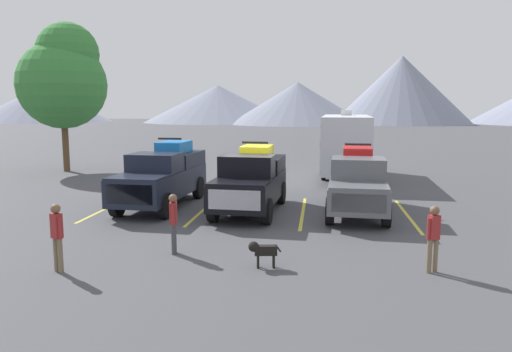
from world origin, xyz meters
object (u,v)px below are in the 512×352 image
Objects in this scene: pickup_truck_b at (251,180)px; person_c at (173,220)px; person_b at (57,233)px; dog at (261,250)px; pickup_truck_c at (357,181)px; person_a at (433,234)px; pickup_truck_a at (163,175)px; camper_trailer_a at (346,143)px.

pickup_truck_b reaches higher than person_c.
person_c is (2.32, 1.77, -0.02)m from person_b.
person_b reaches higher than dog.
pickup_truck_c is 7.30m from dog.
pickup_truck_c reaches higher than person_a.
person_a is at bearing 2.55° from dog.
camper_trailer_a is (7.58, 8.41, 0.73)m from pickup_truck_a.
pickup_truck_b is 3.26× the size of person_c.
person_a is (1.30, -15.20, -1.02)m from camper_trailer_a.
person_b is (-7.59, -16.33, -1.00)m from camper_trailer_a.
pickup_truck_a reaches higher than dog.
pickup_truck_c reaches higher than person_b.
person_c is at bearing 174.36° from person_a.
dog is (1.16, -6.43, -0.74)m from pickup_truck_b.
camper_trailer_a is 18.03m from person_b.
person_a is (5.26, -6.25, -0.25)m from pickup_truck_b.
pickup_truck_a is 3.51× the size of person_b.
pickup_truck_a reaches higher than person_a.
pickup_truck_a is 1.10× the size of pickup_truck_b.
camper_trailer_a is 15.29m from person_a.
person_c is at bearing -103.26° from pickup_truck_b.
camper_trailer_a reaches higher than pickup_truck_a.
person_a is 6.61m from person_c.
camper_trailer_a is at bearing 70.08° from person_c.
pickup_truck_b is at bearing 63.72° from person_b.
person_c reaches higher than person_a.
pickup_truck_c is 3.39× the size of person_b.
person_a is at bearing -49.91° from pickup_truck_b.
person_a is at bearing -37.39° from pickup_truck_a.
pickup_truck_b reaches higher than pickup_truck_c.
pickup_truck_a is 11.18m from person_a.
dog is at bearing -100.29° from camper_trailer_a.
pickup_truck_b is at bearing -113.82° from camper_trailer_a.
pickup_truck_a is 3.58× the size of person_a.
person_b is at bearing -114.95° from camper_trailer_a.
pickup_truck_c reaches higher than dog.
person_b is 2.92m from person_c.
pickup_truck_a is at bearing 110.57° from person_c.
person_b is at bearing -116.28° from pickup_truck_b.
dog is (4.80, 0.94, -0.51)m from person_b.
pickup_truck_c is 10.79m from person_b.
dog is at bearing -79.76° from pickup_truck_b.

